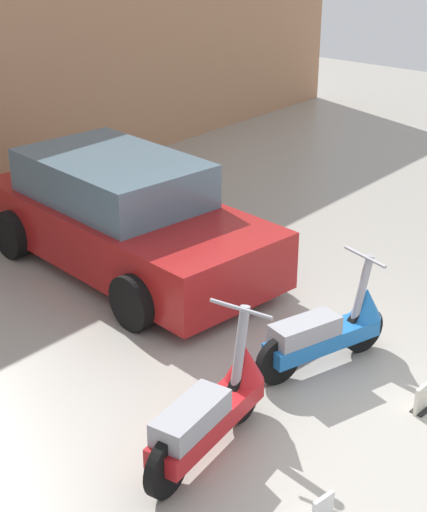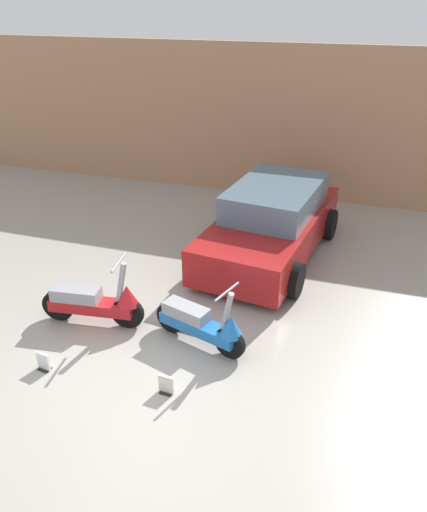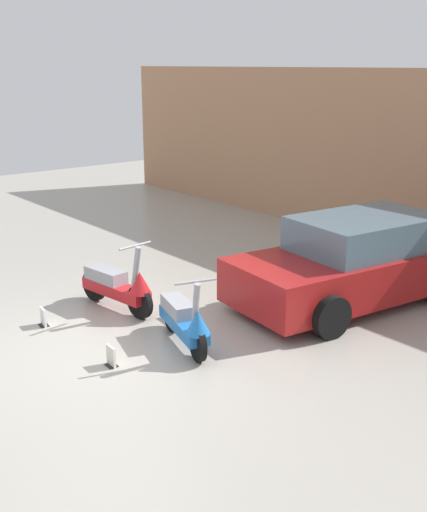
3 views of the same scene
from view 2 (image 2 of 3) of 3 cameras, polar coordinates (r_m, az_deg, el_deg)
name	(u,v)px [view 2 (image 2 of 3)]	position (r m, az deg, el deg)	size (l,w,h in m)	color
ground_plane	(141,380)	(6.70, -8.23, -13.81)	(28.00, 28.00, 0.00)	#9E998E
wall_back	(267,123)	(12.12, 6.19, 14.92)	(19.60, 0.12, 3.48)	tan
scooter_front_left	(96,301)	(7.59, -13.28, -5.06)	(1.58, 0.58, 1.11)	black
scooter_front_right	(203,323)	(6.97, -1.25, -7.70)	(1.45, 0.71, 1.04)	black
car_rear_left	(272,223)	(9.36, 6.67, 3.80)	(2.26, 4.10, 1.33)	maroon
placard_near_left_scooter	(44,362)	(7.08, -18.85, -11.44)	(0.20, 0.14, 0.26)	black
placard_near_right_scooter	(166,385)	(6.41, -5.44, -14.51)	(0.20, 0.13, 0.26)	black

